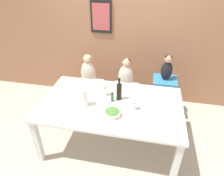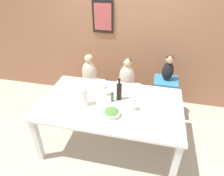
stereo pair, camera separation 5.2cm
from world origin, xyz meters
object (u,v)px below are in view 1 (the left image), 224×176
at_px(wine_glass_near, 134,101).
at_px(salad_bowl_large, 112,113).
at_px(chair_far_center, 125,91).
at_px(wine_bottle, 119,91).
at_px(dinner_plate_front_left, 62,110).
at_px(wine_glass_far, 104,87).
at_px(dinner_plate_back_left, 83,86).
at_px(person_child_left, 88,71).
at_px(person_baby_right, 167,67).
at_px(chair_right_highchair, 164,87).
at_px(paper_towel_roll, 84,97).
at_px(chair_far_left, 89,87).
at_px(person_child_center, 126,75).

height_order(wine_glass_near, salad_bowl_large, wine_glass_near).
xyz_separation_m(chair_far_center, wine_bottle, (0.00, -0.69, 0.45)).
xyz_separation_m(wine_glass_near, dinner_plate_front_left, (-0.86, -0.20, -0.12)).
xyz_separation_m(wine_glass_far, dinner_plate_back_left, (-0.37, 0.16, -0.12)).
bearing_deg(person_child_left, person_baby_right, 0.01).
height_order(chair_right_highchair, paper_towel_roll, paper_towel_roll).
distance_m(chair_far_left, paper_towel_roll, 1.04).
height_order(wine_bottle, wine_glass_far, wine_bottle).
relative_size(person_child_center, wine_bottle, 1.73).
relative_size(wine_bottle, wine_glass_near, 1.74).
relative_size(wine_bottle, wine_glass_far, 1.74).
xyz_separation_m(person_child_left, wine_glass_near, (0.86, -0.87, 0.13)).
xyz_separation_m(chair_far_center, chair_right_highchair, (0.63, 0.00, 0.17)).
bearing_deg(wine_bottle, salad_bowl_large, -93.47).
bearing_deg(dinner_plate_front_left, person_baby_right, 40.21).
distance_m(chair_far_center, wine_bottle, 0.82).
distance_m(wine_bottle, dinner_plate_front_left, 0.76).
xyz_separation_m(person_child_left, dinner_plate_back_left, (0.07, -0.48, 0.00)).
bearing_deg(dinner_plate_back_left, chair_right_highchair, 21.53).
bearing_deg(chair_right_highchair, wine_glass_near, -115.24).
relative_size(dinner_plate_front_left, dinner_plate_back_left, 1.00).
bearing_deg(chair_far_left, dinner_plate_back_left, -82.11).
bearing_deg(paper_towel_roll, dinner_plate_front_left, -144.79).
bearing_deg(chair_far_center, salad_bowl_large, -91.04).
bearing_deg(dinner_plate_front_left, chair_right_highchair, 40.19).
bearing_deg(salad_bowl_large, wine_glass_far, 115.40).
bearing_deg(paper_towel_roll, chair_far_center, 65.71).
xyz_separation_m(chair_far_left, wine_bottle, (0.65, -0.69, 0.45)).
bearing_deg(chair_right_highchair, dinner_plate_back_left, -158.47).
distance_m(person_child_left, person_child_center, 0.64).
bearing_deg(person_baby_right, wine_glass_near, -115.22).
relative_size(chair_far_left, chair_far_center, 1.00).
xyz_separation_m(chair_far_center, dinner_plate_back_left, (-0.58, -0.47, 0.33)).
xyz_separation_m(chair_right_highchair, wine_bottle, (-0.62, -0.69, 0.28)).
bearing_deg(person_child_center, person_baby_right, 0.03).
relative_size(person_child_left, person_baby_right, 1.35).
relative_size(salad_bowl_large, dinner_plate_front_left, 1.00).
xyz_separation_m(wine_glass_near, dinner_plate_back_left, (-0.79, 0.40, -0.12)).
xyz_separation_m(paper_towel_roll, wine_glass_far, (0.20, 0.27, 0.01)).
height_order(chair_far_left, person_child_left, person_child_left).
relative_size(wine_glass_far, dinner_plate_front_left, 0.87).
relative_size(wine_bottle, dinner_plate_back_left, 1.52).
bearing_deg(chair_far_left, dinner_plate_front_left, -90.13).
height_order(person_child_center, wine_bottle, wine_bottle).
distance_m(chair_far_left, wine_bottle, 1.05).
height_order(person_baby_right, salad_bowl_large, person_baby_right).
bearing_deg(paper_towel_roll, wine_bottle, 27.92).
height_order(person_child_left, paper_towel_roll, person_child_left).
distance_m(person_baby_right, dinner_plate_front_left, 1.68).
relative_size(person_baby_right, wine_glass_far, 2.23).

